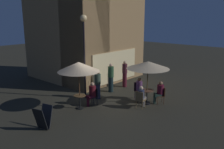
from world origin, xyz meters
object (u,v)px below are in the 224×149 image
at_px(cafe_table_0, 80,100).
at_px(patron_seated_3, 141,95).
at_px(street_lamp_near_corner, 84,38).
at_px(patron_standing_4, 111,78).
at_px(cafe_chair_1, 162,94).
at_px(patio_umbrella_0, 79,67).
at_px(patron_seated_1, 159,91).
at_px(cafe_table_1, 147,94).
at_px(cafe_chair_3, 140,99).
at_px(patron_seated_2, 140,87).
at_px(patio_umbrella_1, 148,65).
at_px(patron_standing_5, 125,74).
at_px(cafe_chair_0, 94,95).
at_px(menu_sandwich_board, 43,118).
at_px(cafe_chair_2, 138,89).
at_px(patron_seated_0, 92,92).
at_px(patron_standing_6, 98,84).

xyz_separation_m(cafe_table_0, patron_seated_3, (2.16, -2.32, 0.20)).
bearing_deg(street_lamp_near_corner, patron_seated_3, -75.13).
bearing_deg(patron_standing_4, cafe_chair_1, -13.31).
relative_size(patio_umbrella_0, patron_seated_1, 1.96).
distance_m(cafe_table_0, cafe_table_1, 3.59).
distance_m(cafe_chair_3, patron_seated_2, 1.38).
relative_size(patio_umbrella_1, patron_standing_5, 1.33).
xyz_separation_m(cafe_chair_0, patron_seated_1, (2.44, -2.55, 0.16)).
bearing_deg(street_lamp_near_corner, patron_standing_4, -8.69).
height_order(menu_sandwich_board, cafe_table_1, menu_sandwich_board).
bearing_deg(patron_seated_1, menu_sandwich_board, 24.01).
bearing_deg(patron_standing_4, patron_standing_5, 73.50).
height_order(cafe_table_0, patron_standing_4, patron_standing_4).
relative_size(street_lamp_near_corner, cafe_table_1, 6.07).
distance_m(cafe_chair_2, patron_seated_0, 2.76).
bearing_deg(patio_umbrella_0, cafe_chair_1, -39.21).
height_order(street_lamp_near_corner, cafe_chair_0, street_lamp_near_corner).
height_order(cafe_table_1, cafe_chair_2, cafe_chair_2).
distance_m(menu_sandwich_board, cafe_table_0, 2.60).
height_order(street_lamp_near_corner, patron_seated_3, street_lamp_near_corner).
bearing_deg(cafe_table_1, patron_standing_4, 83.07).
bearing_deg(cafe_chair_0, patron_seated_2, 157.68).
height_order(cafe_table_1, patron_standing_4, patron_standing_4).
height_order(patio_umbrella_0, patron_seated_1, patio_umbrella_0).
xyz_separation_m(cafe_chair_2, patron_seated_1, (0.15, -1.29, 0.12)).
height_order(cafe_table_0, patio_umbrella_1, patio_umbrella_1).
height_order(cafe_table_0, patron_standing_5, patron_standing_5).
bearing_deg(cafe_chair_1, patron_standing_6, -18.34).
relative_size(cafe_chair_0, patron_standing_6, 0.55).
relative_size(cafe_chair_0, patron_standing_5, 0.52).
xyz_separation_m(cafe_chair_0, cafe_chair_1, (2.55, -2.65, -0.00)).
bearing_deg(patron_seated_0, patron_seated_3, 132.58).
height_order(cafe_table_1, patron_seated_2, patron_seated_2).
relative_size(menu_sandwich_board, patron_standing_5, 0.55).
height_order(patron_seated_3, patron_standing_6, patron_standing_6).
height_order(cafe_chair_2, patron_standing_4, patron_standing_4).
relative_size(patio_umbrella_0, patron_standing_5, 1.38).
height_order(patron_seated_2, patron_standing_5, patron_standing_5).
distance_m(cafe_chair_3, patron_standing_4, 3.26).
bearing_deg(patio_umbrella_1, cafe_chair_2, 66.80).
bearing_deg(patron_standing_4, patron_seated_0, -89.10).
height_order(patron_seated_1, patron_seated_2, patron_seated_2).
distance_m(street_lamp_near_corner, patron_seated_1, 5.02).
bearing_deg(cafe_table_0, cafe_chair_1, -39.21).
bearing_deg(cafe_chair_1, patron_seated_1, 0.00).
bearing_deg(patron_seated_2, cafe_chair_1, 37.02).
bearing_deg(patio_umbrella_0, patron_standing_4, 12.10).
relative_size(patio_umbrella_1, cafe_chair_2, 2.37).
relative_size(cafe_chair_0, patron_seated_3, 0.78).
height_order(menu_sandwich_board, patron_seated_3, patron_seated_3).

